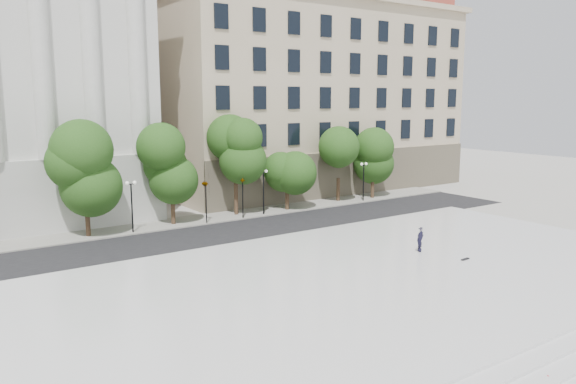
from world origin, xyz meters
The scene contains 12 objects.
ground centered at (0.00, 0.00, 0.00)m, with size 160.00×160.00×0.00m, color #A9A7A0.
plaza centered at (0.00, 3.00, 0.23)m, with size 44.00×22.00×0.45m, color silver.
street centered at (0.00, 18.00, 0.01)m, with size 60.00×8.00×0.02m, color black.
far_sidewalk centered at (0.00, 24.00, 0.06)m, with size 60.00×4.00×0.12m, color gray.
building_east centered at (20.00, 38.91, 11.14)m, with size 36.00×26.15×23.00m.
traffic_light_west centered at (0.26, 22.30, 3.76)m, with size 1.10×1.90×4.26m.
traffic_light_east centered at (3.86, 22.30, 3.74)m, with size 1.02×1.85×4.24m.
person_lying centered at (7.32, 4.72, 0.68)m, with size 0.60×0.39×1.65m, color black.
skateboard centered at (8.31, 1.76, 0.49)m, with size 0.71×0.18×0.07m, color black.
plaza_steps centered at (0.00, -8.90, 0.12)m, with size 44.00×3.00×0.30m.
street_trees centered at (3.07, 23.54, 4.97)m, with size 43.80×4.68×7.60m.
lamp_posts centered at (0.17, 22.60, 2.88)m, with size 37.59×0.28×4.23m.
Camera 1 is at (-20.77, -20.24, 10.61)m, focal length 35.00 mm.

